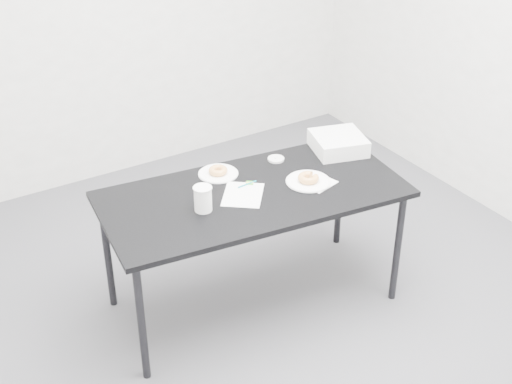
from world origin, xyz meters
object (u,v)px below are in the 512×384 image
donut_far (218,170)px  coffee_cup (203,199)px  table (253,201)px  plate_far (218,174)px  plate_near (308,181)px  pen (247,184)px  donut_near (308,178)px  scorecard (243,195)px  bakery_box (338,143)px

donut_far → coffee_cup: coffee_cup is taller
table → plate_far: size_ratio=7.60×
plate_near → coffee_cup: 0.60m
pen → table: bearing=-101.2°
pen → plate_far: 0.20m
coffee_cup → donut_near: bearing=-4.6°
scorecard → donut_near: size_ratio=2.22×
scorecard → plate_near: plate_near is taller
pen → plate_far: bearing=106.5°
donut_near → donut_far: donut_near is taller
plate_far → donut_far: 0.02m
pen → bakery_box: bakery_box is taller
pen → bakery_box: size_ratio=0.41×
pen → donut_near: size_ratio=1.03×
coffee_cup → bakery_box: size_ratio=0.47×
plate_far → pen: bearing=-68.6°
scorecard → plate_far: (-0.00, 0.26, 0.00)m
scorecard → pen: (0.07, 0.07, 0.00)m
scorecard → donut_far: size_ratio=2.45×
scorecard → donut_near: bearing=26.7°
plate_far → coffee_cup: coffee_cup is taller
scorecard → donut_far: 0.26m
table → plate_far: (-0.06, 0.26, 0.06)m
pen → scorecard: bearing=-138.4°
scorecard → bakery_box: size_ratio=0.89×
pen → plate_near: same height
plate_near → donut_far: size_ratio=2.34×
plate_near → bakery_box: size_ratio=0.85×
scorecard → table: bearing=35.9°
table → coffee_cup: 0.33m
table → donut_near: bearing=-6.6°
scorecard → donut_near: 0.36m
table → scorecard: bearing=-175.6°
plate_near → donut_near: size_ratio=2.13×
donut_near → table: bearing=166.8°
table → scorecard: 0.08m
donut_near → bakery_box: (0.36, 0.21, 0.02)m
donut_far → coffee_cup: 0.37m
scorecard → donut_far: (-0.00, 0.26, 0.02)m
donut_near → donut_far: (-0.36, 0.33, -0.01)m
plate_near → donut_near: bearing=90.0°
bakery_box → scorecard: bearing=-152.8°
scorecard → donut_far: bearing=128.7°
plate_far → plate_near: bearing=-42.3°
plate_near → donut_far: (-0.36, 0.33, 0.02)m
coffee_cup → bakery_box: bearing=9.8°
bakery_box → donut_near: bearing=-133.2°
pen → donut_far: (-0.07, 0.18, 0.02)m
donut_near → coffee_cup: size_ratio=0.85×
bakery_box → plate_far: bearing=-173.0°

